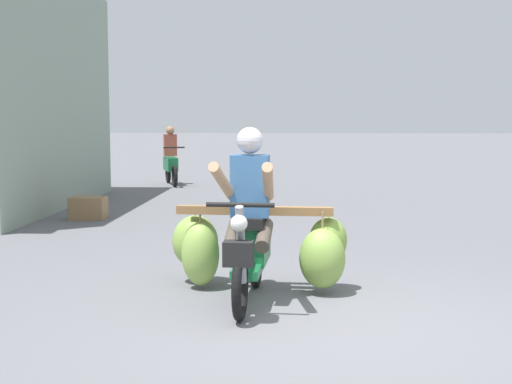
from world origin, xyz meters
TOP-DOWN VIEW (x-y plane):
  - ground_plane at (0.00, 0.00)m, footprint 120.00×120.00m
  - motorbike_main_loaded at (-0.74, 1.16)m, footprint 1.77×1.85m
  - motorbike_distant_ahead_left at (-3.45, 11.93)m, footprint 0.69×1.56m
  - produce_crate at (-3.74, 6.01)m, footprint 0.56×0.40m

SIDE VIEW (x-z plane):
  - ground_plane at x=0.00m, z-range 0.00..0.00m
  - produce_crate at x=-3.74m, z-range 0.00..0.36m
  - motorbike_main_loaded at x=-0.74m, z-range -0.28..1.30m
  - motorbike_distant_ahead_left at x=-3.45m, z-range -0.13..1.27m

